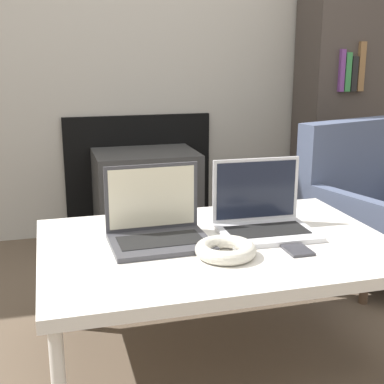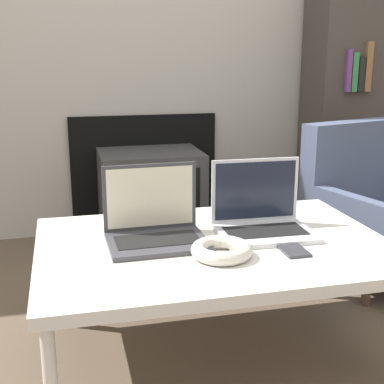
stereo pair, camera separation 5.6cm
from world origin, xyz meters
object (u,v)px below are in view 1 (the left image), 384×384
(laptop_right, at_px, (263,216))
(headphones, at_px, (226,250))
(tv, at_px, (146,198))
(armchair, at_px, (373,203))
(phone, at_px, (294,248))
(laptop_left, at_px, (157,225))

(laptop_right, distance_m, headphones, 0.27)
(tv, xyz_separation_m, armchair, (0.94, -0.62, 0.07))
(armchair, bearing_deg, tv, 130.51)
(headphones, relative_size, phone, 1.30)
(laptop_left, relative_size, headphones, 1.72)
(laptop_left, xyz_separation_m, headphones, (0.17, -0.19, -0.03))
(laptop_left, height_order, phone, laptop_left)
(laptop_left, relative_size, phone, 2.24)
(laptop_right, relative_size, headphones, 1.72)
(headphones, height_order, phone, headphones)
(laptop_left, xyz_separation_m, laptop_right, (0.36, -0.00, 0.00))
(laptop_right, bearing_deg, armchair, 33.63)
(laptop_left, height_order, armchair, armchair)
(laptop_right, xyz_separation_m, headphones, (-0.20, -0.19, -0.03))
(laptop_right, distance_m, phone, 0.19)
(laptop_right, bearing_deg, tv, 101.77)
(laptop_left, bearing_deg, headphones, -49.73)
(armchair, bearing_deg, laptop_left, -173.36)
(laptop_right, bearing_deg, laptop_left, -178.48)
(laptop_left, distance_m, armchair, 1.21)
(laptop_left, height_order, headphones, laptop_left)
(phone, relative_size, armchair, 0.19)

